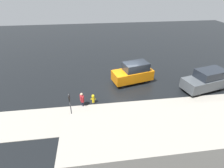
% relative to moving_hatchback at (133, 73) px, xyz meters
% --- Properties ---
extents(ground_plane, '(60.00, 60.00, 0.00)m').
position_rel_moving_hatchback_xyz_m(ground_plane, '(0.70, 0.68, -1.03)').
color(ground_plane, black).
extents(kerb_strip, '(24.00, 3.20, 0.04)m').
position_rel_moving_hatchback_xyz_m(kerb_strip, '(0.70, 4.88, -1.01)').
color(kerb_strip, gray).
rests_on(kerb_strip, ground).
extents(moving_hatchback, '(4.19, 2.56, 2.06)m').
position_rel_moving_hatchback_xyz_m(moving_hatchback, '(0.00, 0.00, 0.00)').
color(moving_hatchback, orange).
rests_on(moving_hatchback, ground).
extents(parked_sedan, '(4.58, 2.67, 1.98)m').
position_rel_moving_hatchback_xyz_m(parked_sedan, '(-6.30, 2.26, -0.03)').
color(parked_sedan, '#474C51').
rests_on(parked_sedan, ground).
extents(fire_hydrant, '(0.42, 0.31, 0.80)m').
position_rel_moving_hatchback_xyz_m(fire_hydrant, '(4.08, 2.99, -0.63)').
color(fire_hydrant, gold).
rests_on(fire_hydrant, ground).
extents(pedestrian, '(0.33, 0.55, 1.22)m').
position_rel_moving_hatchback_xyz_m(pedestrian, '(4.98, 3.26, -0.34)').
color(pedestrian, '#B2262D').
rests_on(pedestrian, ground).
extents(metal_railing, '(7.83, 0.04, 1.05)m').
position_rel_moving_hatchback_xyz_m(metal_railing, '(-1.01, 5.94, -0.31)').
color(metal_railing, '#B7BABF').
rests_on(metal_railing, ground).
extents(sign_post, '(0.07, 0.44, 2.40)m').
position_rel_moving_hatchback_xyz_m(sign_post, '(5.66, 5.14, 0.55)').
color(sign_post, '#4C4C51').
rests_on(sign_post, ground).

